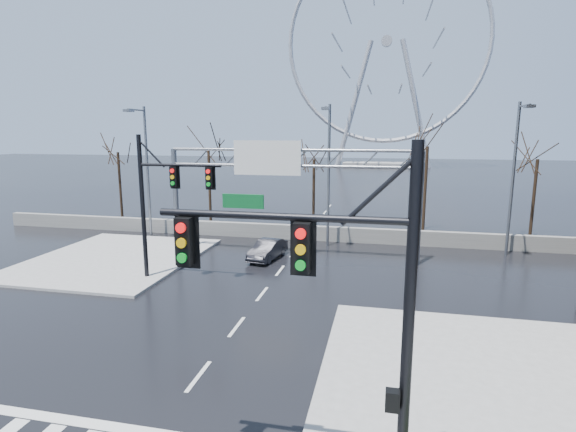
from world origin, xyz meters
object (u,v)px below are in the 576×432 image
(signal_mast_far, at_px, (161,194))
(signal_mast_near, at_px, (342,292))
(ferris_wheel, at_px, (386,50))
(car, at_px, (268,249))
(sign_gantry, at_px, (285,179))

(signal_mast_far, bearing_deg, signal_mast_near, -49.74)
(signal_mast_far, height_order, ferris_wheel, ferris_wheel)
(signal_mast_far, xyz_separation_m, car, (4.50, 5.32, -4.21))
(sign_gantry, bearing_deg, signal_mast_far, -132.47)
(signal_mast_near, relative_size, car, 2.11)
(sign_gantry, distance_m, car, 4.71)
(signal_mast_near, distance_m, car, 19.90)
(sign_gantry, bearing_deg, car, -145.74)
(signal_mast_near, height_order, car, signal_mast_near)
(signal_mast_near, height_order, signal_mast_far, same)
(sign_gantry, distance_m, ferris_wheel, 82.91)
(signal_mast_near, bearing_deg, signal_mast_far, 130.26)
(signal_mast_far, bearing_deg, ferris_wheel, 82.80)
(signal_mast_near, bearing_deg, sign_gantry, 106.19)
(signal_mast_near, xyz_separation_m, car, (-6.51, 18.32, -4.25))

